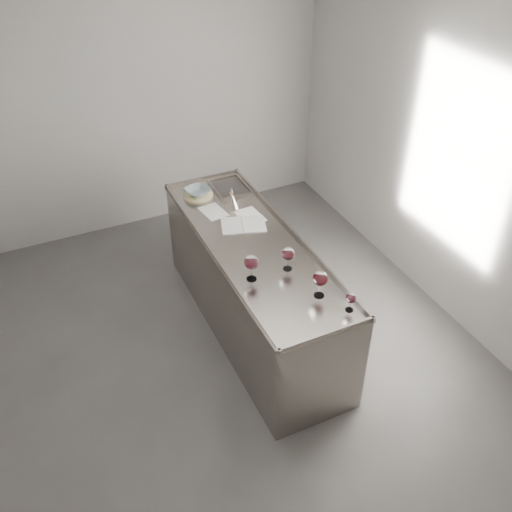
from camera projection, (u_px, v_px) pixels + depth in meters
name	position (u px, v px, depth m)	size (l,w,h in m)	color
room_shell	(207.00, 230.00, 4.05)	(4.54, 5.04, 2.84)	#494745
counter	(254.00, 287.00, 5.00)	(0.77, 2.42, 0.97)	gray
wine_glass_left	(251.00, 263.00, 4.25)	(0.11, 0.11, 0.22)	white
wine_glass_middle	(288.00, 254.00, 4.36)	(0.10, 0.10, 0.20)	white
wine_glass_right	(320.00, 279.00, 4.09)	(0.11, 0.11, 0.22)	white
wine_glass_small	(351.00, 299.00, 4.00)	(0.07, 0.07, 0.15)	white
notebook	(243.00, 225.00, 4.93)	(0.44, 0.37, 0.02)	white
loose_paper_top	(213.00, 212.00, 5.11)	(0.19, 0.27, 0.00)	white
loose_paper_under	(250.00, 216.00, 5.05)	(0.19, 0.28, 0.00)	white
trivet	(198.00, 195.00, 5.33)	(0.27, 0.27, 0.02)	beige
ceramic_bowl	(198.00, 191.00, 5.31)	(0.22, 0.22, 0.06)	gray
wine_funnel	(232.00, 201.00, 5.13)	(0.14, 0.14, 0.20)	#A7A095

